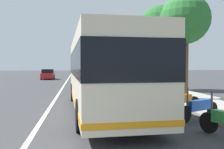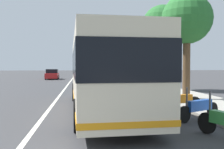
# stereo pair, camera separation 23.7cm
# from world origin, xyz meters

# --- Properties ---
(sidewalk_curb) EXTENTS (110.00, 3.60, 0.14)m
(sidewalk_curb) POSITION_xyz_m (10.00, -7.76, 0.07)
(sidewalk_curb) COLOR #9E998E
(sidewalk_curb) RESTS_ON ground
(lane_divider_line) EXTENTS (110.00, 0.16, 0.01)m
(lane_divider_line) POSITION_xyz_m (10.00, 0.00, 0.00)
(lane_divider_line) COLOR silver
(lane_divider_line) RESTS_ON ground
(coach_bus) EXTENTS (10.86, 2.98, 3.15)m
(coach_bus) POSITION_xyz_m (8.54, -2.38, 1.79)
(coach_bus) COLOR beige
(coach_bus) RESTS_ON ground
(motorcycle_by_tree) EXTENTS (1.12, 2.00, 1.25)m
(motorcycle_by_tree) POSITION_xyz_m (6.19, -5.74, 0.47)
(motorcycle_by_tree) COLOR black
(motorcycle_by_tree) RESTS_ON ground
(motorcycle_nearest_curb) EXTENTS (0.71, 2.29, 1.26)m
(motorcycle_nearest_curb) POSITION_xyz_m (7.89, -5.62, 0.48)
(motorcycle_nearest_curb) COLOR black
(motorcycle_nearest_curb) RESTS_ON ground
(car_behind_bus) EXTENTS (4.14, 1.91, 1.50)m
(car_behind_bus) POSITION_xyz_m (35.92, 2.90, 0.70)
(car_behind_bus) COLOR red
(car_behind_bus) RESTS_ON ground
(car_ahead_same_lane) EXTENTS (4.20, 1.93, 1.56)m
(car_ahead_same_lane) POSITION_xyz_m (38.47, -1.93, 0.74)
(car_ahead_same_lane) COLOR silver
(car_ahead_same_lane) RESTS_ON ground
(roadside_tree_mid_block) EXTENTS (2.84, 2.84, 6.07)m
(roadside_tree_mid_block) POSITION_xyz_m (11.26, -7.39, 4.57)
(roadside_tree_mid_block) COLOR brown
(roadside_tree_mid_block) RESTS_ON ground
(roadside_tree_far_block) EXTENTS (3.37, 3.37, 6.98)m
(roadside_tree_far_block) POSITION_xyz_m (17.84, -8.08, 5.23)
(roadside_tree_far_block) COLOR brown
(roadside_tree_far_block) RESTS_ON ground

